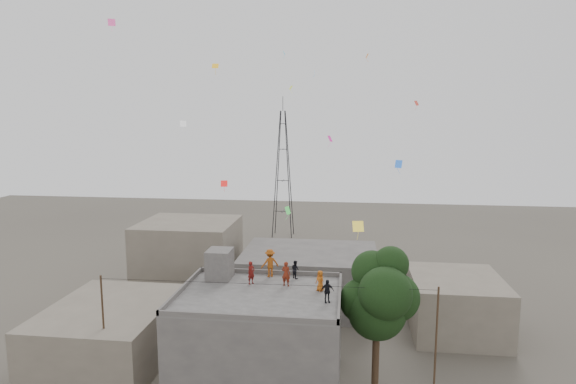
{
  "coord_description": "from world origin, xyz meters",
  "views": [
    {
      "loc": [
        5.3,
        -27.92,
        16.74
      ],
      "look_at": [
        1.67,
        0.91,
        12.37
      ],
      "focal_mm": 30.0,
      "sensor_mm": 36.0,
      "label": 1
    }
  ],
  "objects_px": {
    "tree": "(380,296)",
    "person_red_adult": "(286,274)",
    "person_dark_adult": "(327,291)",
    "stair_head_box": "(220,264)",
    "transmission_tower": "(283,174)"
  },
  "relations": [
    {
      "from": "person_red_adult",
      "to": "person_dark_adult",
      "type": "xyz_separation_m",
      "value": [
        2.76,
        -2.53,
        -0.11
      ]
    },
    {
      "from": "tree",
      "to": "stair_head_box",
      "type": "bearing_deg",
      "value": 169.26
    },
    {
      "from": "person_red_adult",
      "to": "person_dark_adult",
      "type": "height_order",
      "value": "person_red_adult"
    },
    {
      "from": "stair_head_box",
      "to": "person_red_adult",
      "type": "height_order",
      "value": "stair_head_box"
    },
    {
      "from": "tree",
      "to": "person_dark_adult",
      "type": "height_order",
      "value": "tree"
    },
    {
      "from": "transmission_tower",
      "to": "person_dark_adult",
      "type": "relative_size",
      "value": 14.4
    },
    {
      "from": "stair_head_box",
      "to": "person_red_adult",
      "type": "bearing_deg",
      "value": -11.11
    },
    {
      "from": "tree",
      "to": "person_red_adult",
      "type": "bearing_deg",
      "value": 169.55
    },
    {
      "from": "transmission_tower",
      "to": "person_dark_adult",
      "type": "height_order",
      "value": "transmission_tower"
    },
    {
      "from": "person_red_adult",
      "to": "stair_head_box",
      "type": "bearing_deg",
      "value": 0.76
    },
    {
      "from": "stair_head_box",
      "to": "tree",
      "type": "distance_m",
      "value": 10.8
    },
    {
      "from": "tree",
      "to": "person_red_adult",
      "type": "height_order",
      "value": "tree"
    },
    {
      "from": "stair_head_box",
      "to": "person_dark_adult",
      "type": "xyz_separation_m",
      "value": [
        7.4,
        -3.44,
        -0.31
      ]
    },
    {
      "from": "transmission_tower",
      "to": "person_red_adult",
      "type": "xyz_separation_m",
      "value": [
        5.44,
        -38.31,
        -2.16
      ]
    },
    {
      "from": "tree",
      "to": "person_red_adult",
      "type": "distance_m",
      "value": 6.08
    }
  ]
}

